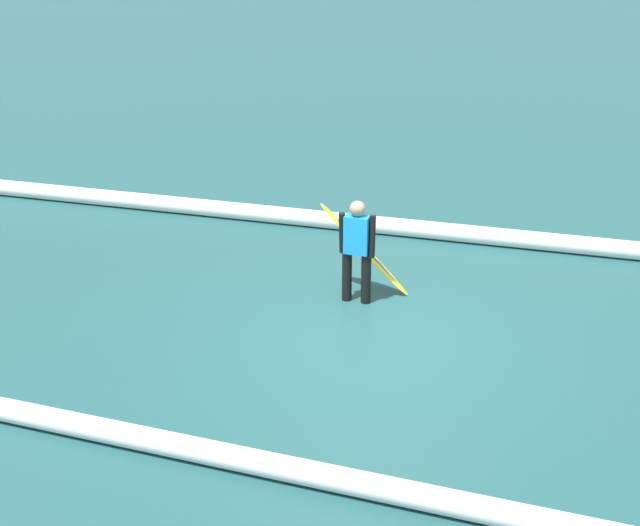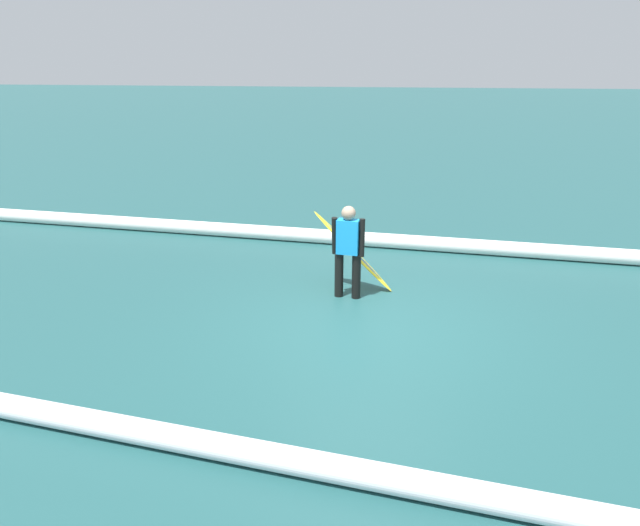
{
  "view_description": "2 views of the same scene",
  "coord_description": "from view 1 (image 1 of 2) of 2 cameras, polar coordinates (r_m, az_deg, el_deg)",
  "views": [
    {
      "loc": [
        -2.18,
        10.59,
        5.29
      ],
      "look_at": [
        0.85,
        -0.36,
        0.78
      ],
      "focal_mm": 51.85,
      "sensor_mm": 36.0,
      "label": 1
    },
    {
      "loc": [
        -0.96,
        7.69,
        3.49
      ],
      "look_at": [
        0.85,
        -0.56,
        0.68
      ],
      "focal_mm": 33.35,
      "sensor_mm": 36.0,
      "label": 2
    }
  ],
  "objects": [
    {
      "name": "surfboard",
      "position": [
        13.1,
        2.76,
        0.83
      ],
      "size": [
        1.32,
        0.29,
        1.31
      ],
      "color": "yellow",
      "rests_on": "ground_plane"
    },
    {
      "name": "wave_crest_midground",
      "position": [
        10.41,
        -16.77,
        -9.12
      ],
      "size": [
        17.96,
        1.58,
        0.25
      ],
      "primitive_type": "cylinder",
      "rotation": [
        0.0,
        1.57,
        -0.07
      ],
      "color": "white",
      "rests_on": "ground_plane"
    },
    {
      "name": "ground_plane",
      "position": [
        12.04,
        3.45,
        -4.47
      ],
      "size": [
        199.85,
        199.85,
        0.0
      ],
      "primitive_type": "plane",
      "color": "#204E4F"
    },
    {
      "name": "surfer",
      "position": [
        12.71,
        2.29,
        1.06
      ],
      "size": [
        0.52,
        0.22,
        1.48
      ],
      "rotation": [
        0.0,
        0.0,
        3.07
      ],
      "color": "black",
      "rests_on": "ground_plane"
    },
    {
      "name": "wave_crest_foreground",
      "position": [
        16.05,
        -2.05,
        2.93
      ],
      "size": [
        19.74,
        0.85,
        0.29
      ],
      "primitive_type": "cylinder",
      "rotation": [
        0.0,
        1.57,
        -0.03
      ],
      "color": "white",
      "rests_on": "ground_plane"
    }
  ]
}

